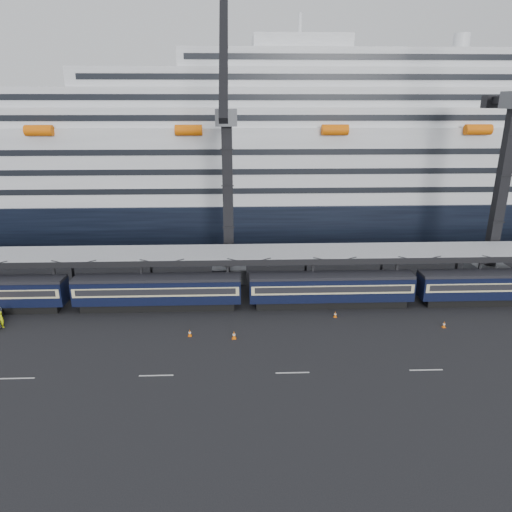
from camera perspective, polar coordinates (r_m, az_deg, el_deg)
The scene contains 11 objects.
ground at distance 48.59m, azimuth 20.96°, elevation -10.57°, with size 260.00×260.00×0.00m, color black.
train at distance 54.69m, azimuth 12.78°, elevation -3.87°, with size 133.05×3.00×4.05m.
canopy at distance 58.59m, azimuth 16.43°, elevation 0.52°, with size 130.00×6.25×5.53m.
cruise_ship at distance 87.16m, azimuth 9.66°, elevation 11.53°, with size 214.09×28.84×34.00m.
crane_dark_near at distance 58.39m, azimuth -3.55°, elevation 7.96°, with size 4.50×17.75×35.08m.
crane_dark_mid at distance 66.24m, azimuth 28.65°, elevation 8.27°, with size 4.50×18.24×39.64m.
worker at distance 55.73m, azimuth -29.22°, elevation -6.91°, with size 0.67×0.44×1.84m, color #C6D70B.
traffic_cone_b at distance 46.79m, azimuth -2.77°, elevation -9.82°, with size 0.43×0.43×0.85m.
traffic_cone_c at distance 47.71m, azimuth -8.28°, elevation -9.48°, with size 0.38×0.38×0.75m.
traffic_cone_d at distance 51.88m, azimuth 9.88°, elevation -7.19°, with size 0.35×0.35×0.70m.
traffic_cone_e at distance 52.85m, azimuth 22.45°, elevation -7.90°, with size 0.36×0.36×0.71m.
Camera 1 is at (-18.51, -38.79, 22.67)m, focal length 32.00 mm.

